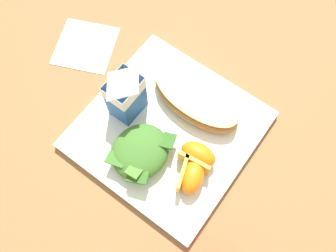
{
  "coord_description": "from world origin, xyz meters",
  "views": [
    {
      "loc": [
        -0.19,
        -0.14,
        0.59
      ],
      "look_at": [
        0.0,
        0.0,
        0.03
      ],
      "focal_mm": 38.24,
      "sensor_mm": 36.0,
      "label": 1
    }
  ],
  "objects_px": {
    "orange_wedge_front": "(191,176)",
    "orange_wedge_middle": "(198,155)",
    "milk_carton": "(125,92)",
    "white_plate": "(168,130)",
    "cheesy_pizza_bread": "(196,100)",
    "green_salad_pile": "(140,152)",
    "paper_napkin": "(85,46)"
  },
  "relations": [
    {
      "from": "orange_wedge_front",
      "to": "orange_wedge_middle",
      "type": "bearing_deg",
      "value": 17.91
    },
    {
      "from": "orange_wedge_front",
      "to": "milk_carton",
      "type": "bearing_deg",
      "value": 76.13
    },
    {
      "from": "white_plate",
      "to": "milk_carton",
      "type": "distance_m",
      "value": 0.1
    },
    {
      "from": "cheesy_pizza_bread",
      "to": "green_salad_pile",
      "type": "xyz_separation_m",
      "value": [
        -0.13,
        0.02,
        0.0
      ]
    },
    {
      "from": "white_plate",
      "to": "orange_wedge_middle",
      "type": "distance_m",
      "value": 0.08
    },
    {
      "from": "green_salad_pile",
      "to": "paper_napkin",
      "type": "bearing_deg",
      "value": 63.17
    },
    {
      "from": "green_salad_pile",
      "to": "orange_wedge_front",
      "type": "distance_m",
      "value": 0.09
    },
    {
      "from": "cheesy_pizza_bread",
      "to": "white_plate",
      "type": "bearing_deg",
      "value": 169.47
    },
    {
      "from": "cheesy_pizza_bread",
      "to": "orange_wedge_front",
      "type": "relative_size",
      "value": 2.5
    },
    {
      "from": "orange_wedge_middle",
      "to": "paper_napkin",
      "type": "distance_m",
      "value": 0.32
    },
    {
      "from": "white_plate",
      "to": "milk_carton",
      "type": "bearing_deg",
      "value": 97.49
    },
    {
      "from": "milk_carton",
      "to": "paper_napkin",
      "type": "xyz_separation_m",
      "value": [
        0.06,
        0.16,
        -0.07
      ]
    },
    {
      "from": "white_plate",
      "to": "orange_wedge_front",
      "type": "distance_m",
      "value": 0.1
    },
    {
      "from": "green_salad_pile",
      "to": "milk_carton",
      "type": "bearing_deg",
      "value": 51.73
    },
    {
      "from": "cheesy_pizza_bread",
      "to": "orange_wedge_middle",
      "type": "bearing_deg",
      "value": -143.57
    },
    {
      "from": "paper_napkin",
      "to": "green_salad_pile",
      "type": "bearing_deg",
      "value": -116.83
    },
    {
      "from": "white_plate",
      "to": "paper_napkin",
      "type": "height_order",
      "value": "white_plate"
    },
    {
      "from": "cheesy_pizza_bread",
      "to": "orange_wedge_middle",
      "type": "relative_size",
      "value": 2.69
    },
    {
      "from": "cheesy_pizza_bread",
      "to": "paper_napkin",
      "type": "distance_m",
      "value": 0.25
    },
    {
      "from": "milk_carton",
      "to": "orange_wedge_front",
      "type": "relative_size",
      "value": 1.61
    },
    {
      "from": "green_salad_pile",
      "to": "cheesy_pizza_bread",
      "type": "bearing_deg",
      "value": -8.3
    },
    {
      "from": "cheesy_pizza_bread",
      "to": "paper_napkin",
      "type": "xyz_separation_m",
      "value": [
        -0.02,
        0.25,
        -0.03
      ]
    },
    {
      "from": "green_salad_pile",
      "to": "paper_napkin",
      "type": "distance_m",
      "value": 0.26
    },
    {
      "from": "milk_carton",
      "to": "orange_wedge_middle",
      "type": "distance_m",
      "value": 0.16
    },
    {
      "from": "green_salad_pile",
      "to": "milk_carton",
      "type": "distance_m",
      "value": 0.1
    },
    {
      "from": "orange_wedge_front",
      "to": "orange_wedge_middle",
      "type": "height_order",
      "value": "same"
    },
    {
      "from": "orange_wedge_front",
      "to": "paper_napkin",
      "type": "bearing_deg",
      "value": 72.68
    },
    {
      "from": "white_plate",
      "to": "cheesy_pizza_bread",
      "type": "relative_size",
      "value": 1.63
    },
    {
      "from": "orange_wedge_middle",
      "to": "paper_napkin",
      "type": "height_order",
      "value": "orange_wedge_middle"
    },
    {
      "from": "orange_wedge_front",
      "to": "cheesy_pizza_bread",
      "type": "bearing_deg",
      "value": 31.58
    },
    {
      "from": "green_salad_pile",
      "to": "orange_wedge_front",
      "type": "xyz_separation_m",
      "value": [
        0.02,
        -0.09,
        -0.0
      ]
    },
    {
      "from": "orange_wedge_front",
      "to": "paper_napkin",
      "type": "distance_m",
      "value": 0.34
    }
  ]
}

